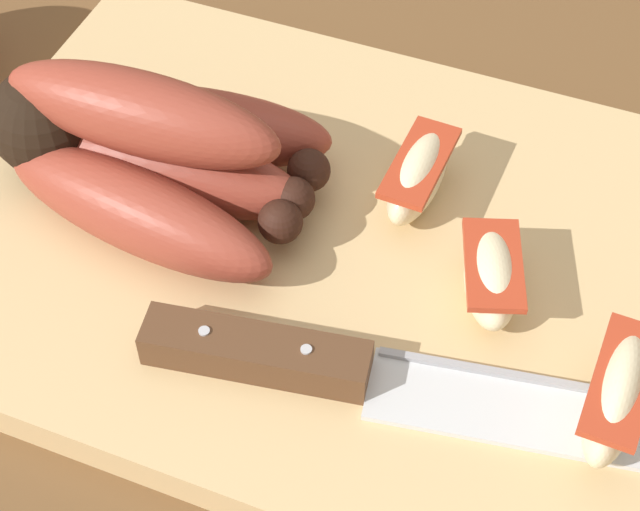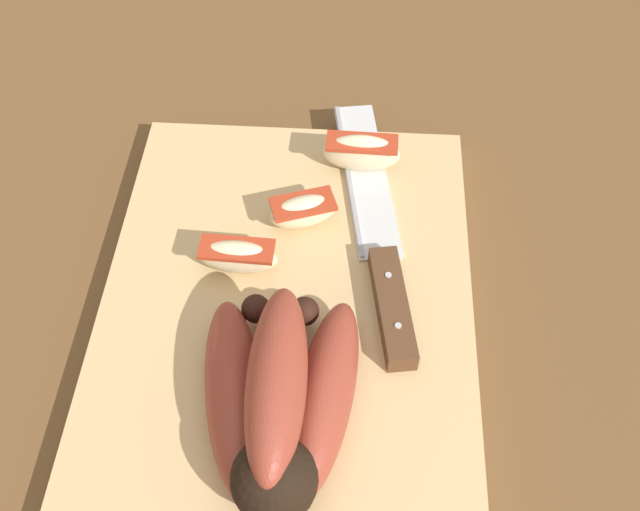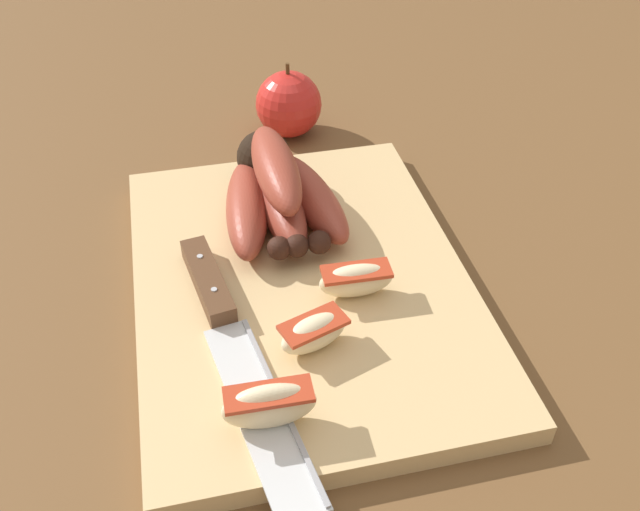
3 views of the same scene
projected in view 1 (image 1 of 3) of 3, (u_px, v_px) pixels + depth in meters
The scene contains 7 objects.
ground_plane at pixel (283, 275), 0.51m from camera, with size 6.00×6.00×0.00m, color brown.
cutting_board at pixel (328, 250), 0.51m from camera, with size 0.39×0.29×0.02m, color tan.
banana_bunch at pixel (145, 151), 0.50m from camera, with size 0.17×0.12×0.07m.
chefs_knife at pixel (366, 375), 0.44m from camera, with size 0.28×0.07×0.02m.
apple_wedge_near at pixel (491, 276), 0.47m from camera, with size 0.04×0.06×0.03m.
apple_wedge_middle at pixel (418, 175), 0.51m from camera, with size 0.03×0.06×0.03m.
apple_wedge_far at pixel (616, 396), 0.42m from camera, with size 0.02×0.07×0.04m.
Camera 1 is at (-0.13, 0.29, 0.40)m, focal length 58.13 mm.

